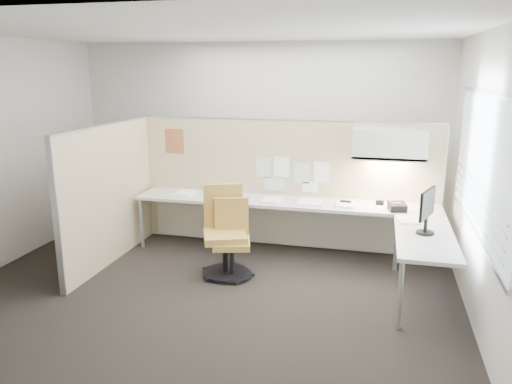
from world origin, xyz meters
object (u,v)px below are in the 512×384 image
(desk, at_px, (307,215))
(chair_right, at_px, (232,241))
(chair_left, at_px, (225,234))
(monitor, at_px, (427,209))
(phone, at_px, (397,207))

(desk, height_order, chair_right, chair_right)
(chair_left, height_order, monitor, monitor)
(chair_right, bearing_deg, chair_left, 140.77)
(desk, relative_size, monitor, 8.37)
(chair_right, height_order, phone, chair_right)
(monitor, relative_size, phone, 1.91)
(chair_left, bearing_deg, phone, -2.42)
(chair_right, bearing_deg, phone, 5.71)
(chair_left, relative_size, phone, 4.23)
(chair_right, xyz_separation_m, monitor, (2.16, -0.09, 0.58))
(chair_right, xyz_separation_m, phone, (1.89, 0.74, 0.36))
(desk, relative_size, chair_left, 3.77)
(desk, relative_size, chair_right, 4.38)
(chair_right, bearing_deg, desk, 27.08)
(chair_left, distance_m, phone, 2.13)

